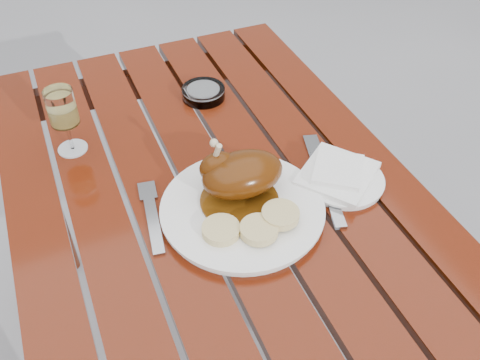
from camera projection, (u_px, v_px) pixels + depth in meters
name	position (u px, v px, depth m)	size (l,w,h in m)	color
table	(216.00, 290.00, 1.36)	(0.80, 1.20, 0.75)	maroon
dinner_plate	(242.00, 210.00, 1.03)	(0.32, 0.32, 0.02)	white
roast_duck	(239.00, 174.00, 1.02)	(0.17, 0.15, 0.12)	#522C09
bread_dumplings	(254.00, 225.00, 0.97)	(0.18, 0.10, 0.02)	#D7C083
wine_glass	(65.00, 122.00, 1.13)	(0.06, 0.06, 0.15)	tan
side_plate	(343.00, 180.00, 1.10)	(0.17, 0.17, 0.01)	white
napkin	(337.00, 174.00, 1.09)	(0.15, 0.14, 0.01)	white
ashtray	(203.00, 93.00, 1.32)	(0.11, 0.11, 0.03)	#B2B7BC
fork	(153.00, 219.00, 1.02)	(0.02, 0.18, 0.01)	gray
knife	(326.00, 185.00, 1.09)	(0.02, 0.24, 0.01)	gray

